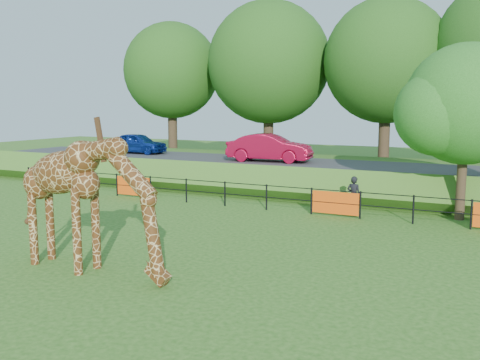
{
  "coord_description": "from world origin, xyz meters",
  "views": [
    {
      "loc": [
        8.94,
        -12.47,
        4.45
      ],
      "look_at": [
        1.23,
        3.0,
        2.0
      ],
      "focal_mm": 40.0,
      "sensor_mm": 36.0,
      "label": 1
    }
  ],
  "objects_px": {
    "giraffe": "(90,205)",
    "car_red": "(270,148)",
    "tree_east": "(468,109)",
    "visitor": "(354,195)",
    "car_blue": "(138,143)"
  },
  "relations": [
    {
      "from": "visitor",
      "to": "tree_east",
      "type": "distance_m",
      "value": 5.42
    },
    {
      "from": "car_red",
      "to": "car_blue",
      "type": "bearing_deg",
      "value": 79.36
    },
    {
      "from": "giraffe",
      "to": "car_blue",
      "type": "bearing_deg",
      "value": 127.81
    },
    {
      "from": "tree_east",
      "to": "visitor",
      "type": "bearing_deg",
      "value": -167.38
    },
    {
      "from": "visitor",
      "to": "car_blue",
      "type": "bearing_deg",
      "value": -13.28
    },
    {
      "from": "giraffe",
      "to": "car_red",
      "type": "bearing_deg",
      "value": 99.95
    },
    {
      "from": "car_red",
      "to": "tree_east",
      "type": "xyz_separation_m",
      "value": [
        9.91,
        -4.04,
        2.12
      ]
    },
    {
      "from": "giraffe",
      "to": "car_red",
      "type": "height_order",
      "value": "giraffe"
    },
    {
      "from": "giraffe",
      "to": "car_red",
      "type": "relative_size",
      "value": 1.15
    },
    {
      "from": "giraffe",
      "to": "car_blue",
      "type": "height_order",
      "value": "giraffe"
    },
    {
      "from": "car_red",
      "to": "visitor",
      "type": "height_order",
      "value": "car_red"
    },
    {
      "from": "giraffe",
      "to": "car_blue",
      "type": "relative_size",
      "value": 1.37
    },
    {
      "from": "car_red",
      "to": "tree_east",
      "type": "relative_size",
      "value": 0.66
    },
    {
      "from": "car_red",
      "to": "tree_east",
      "type": "bearing_deg",
      "value": -117.98
    },
    {
      "from": "car_blue",
      "to": "visitor",
      "type": "distance_m",
      "value": 16.25
    }
  ]
}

